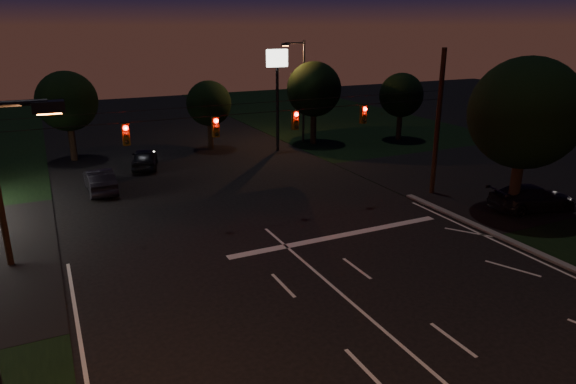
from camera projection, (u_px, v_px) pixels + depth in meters
cross_street_right at (509, 174)px, 37.02m from camera, size 20.00×16.00×0.02m
stop_bar at (339, 236)px, 26.16m from camera, size 12.00×0.50×0.01m
utility_pole_right at (431, 193)px, 32.87m from camera, size 0.30×0.30×9.00m
utility_pole_left at (11, 265)px, 22.99m from camera, size 0.28×0.28×8.00m
signal_span at (257, 123)px, 26.20m from camera, size 24.00×0.40×1.56m
pole_sign_right at (277, 76)px, 42.15m from camera, size 1.80×0.30×8.40m
street_light_right_far at (301, 84)px, 45.51m from camera, size 2.20×0.35×9.00m
tree_right_near at (523, 114)px, 27.60m from camera, size 6.00×6.00×8.76m
tree_far_b at (67, 102)px, 39.62m from camera, size 4.60×4.60×6.98m
tree_far_c at (209, 104)px, 43.49m from camera, size 3.80×3.80×5.86m
tree_far_d at (313, 90)px, 45.21m from camera, size 4.80×4.80×7.30m
tree_far_e at (401, 96)px, 46.99m from camera, size 4.00×4.00×6.18m
car_oncoming_a at (144, 158)px, 38.40m from camera, size 2.78×4.73×1.51m
car_oncoming_b at (100, 181)px, 32.86m from camera, size 1.72×4.66×1.52m
car_cross at (532, 198)px, 29.61m from camera, size 5.46×3.09×1.49m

